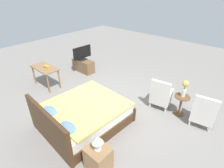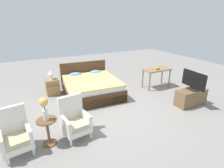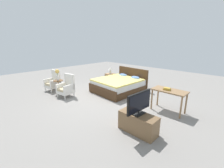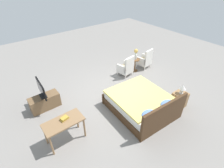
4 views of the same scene
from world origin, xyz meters
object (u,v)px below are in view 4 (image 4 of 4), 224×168
armchair_by_window_left (145,60)px  tv_stand (45,102)px  armchair_by_window_right (126,68)px  side_table (135,64)px  vanity_desk (64,124)px  tv_flatscreen (41,89)px  book_stack (64,118)px  nightstand (179,100)px  bed (141,104)px  flower_vase (136,53)px  table_lamp (183,88)px

armchair_by_window_left → tv_stand: bearing=-1.1°
armchair_by_window_right → tv_stand: armchair_by_window_right is taller
side_table → vanity_desk: size_ratio=0.56×
tv_flatscreen → vanity_desk: 1.65m
side_table → book_stack: book_stack is taller
nightstand → bed: bearing=-27.8°
armchair_by_window_right → flower_vase: 0.77m
bed → tv_flatscreen: tv_flatscreen is taller
bed → table_lamp: 1.41m
armchair_by_window_right → bed: bearing=61.0°
armchair_by_window_right → tv_flatscreen: size_ratio=1.12×
armchair_by_window_right → vanity_desk: (3.57, 1.55, 0.24)m
armchair_by_window_left → table_lamp: 2.86m
bed → nightstand: 1.33m
armchair_by_window_left → flower_vase: flower_vase is taller
table_lamp → tv_flatscreen: size_ratio=0.40×
tv_flatscreen → vanity_desk: tv_flatscreen is taller
nightstand → book_stack: size_ratio=2.26×
bed → vanity_desk: bed is taller
tv_stand → bed: bearing=139.5°
tv_stand → flower_vase: bearing=179.4°
flower_vase → book_stack: size_ratio=1.97×
armchair_by_window_right → flower_vase: (-0.57, -0.05, 0.51)m
flower_vase → book_stack: flower_vase is taller
bed → tv_stand: bearing=-40.5°
armchair_by_window_left → vanity_desk: (4.74, 1.55, 0.24)m
side_table → nightstand: 2.71m
side_table → book_stack: size_ratio=2.43×
nightstand → tv_flatscreen: (3.62, -2.71, 0.51)m
armchair_by_window_right → nightstand: armchair_by_window_right is taller
side_table → tv_flatscreen: 4.14m
armchair_by_window_left → table_lamp: bearing=67.4°
armchair_by_window_left → side_table: 0.59m
armchair_by_window_right → nightstand: size_ratio=1.68×
armchair_by_window_left → side_table: size_ratio=1.57×
tv_stand → armchair_by_window_right: bearing=178.5°
vanity_desk → flower_vase: bearing=-158.9°
tv_flatscreen → armchair_by_window_left: bearing=178.9°
nightstand → vanity_desk: (3.65, -1.06, 0.34)m
tv_flatscreen → nightstand: bearing=143.2°
armchair_by_window_right → tv_stand: bearing=-1.5°
flower_vase → tv_flatscreen: (4.12, -0.05, -0.09)m
tv_flatscreen → side_table: bearing=179.4°
side_table → tv_flatscreen: (4.12, -0.05, 0.42)m
table_lamp → book_stack: bearing=-17.2°
tv_stand → tv_flatscreen: size_ratio=1.16×
table_lamp → bed: bearing=-27.8°
bed → nightstand: bearing=152.2°
flower_vase → nightstand: size_ratio=0.87×
table_lamp → tv_stand: (3.62, -2.71, -0.51)m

